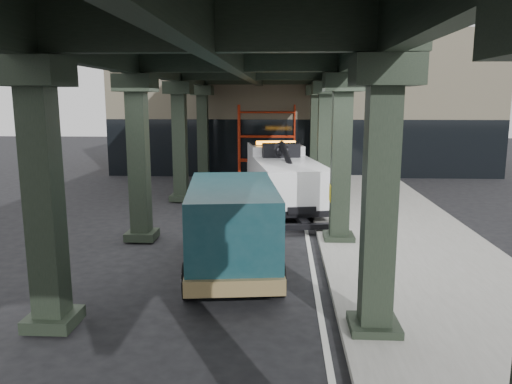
% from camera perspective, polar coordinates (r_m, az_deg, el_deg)
% --- Properties ---
extents(ground, '(90.00, 90.00, 0.00)m').
position_cam_1_polar(ground, '(13.35, -0.97, -8.16)').
color(ground, black).
rests_on(ground, ground).
extents(sidewalk, '(5.00, 40.00, 0.15)m').
position_cam_1_polar(sidewalk, '(15.62, 16.37, -5.52)').
color(sidewalk, gray).
rests_on(sidewalk, ground).
extents(lane_stripe, '(0.12, 38.00, 0.01)m').
position_cam_1_polar(lane_stripe, '(15.24, 6.00, -5.80)').
color(lane_stripe, silver).
rests_on(lane_stripe, ground).
extents(viaduct, '(7.40, 32.00, 6.40)m').
position_cam_1_polar(viaduct, '(14.72, -2.06, 15.14)').
color(viaduct, black).
rests_on(viaduct, ground).
extents(building, '(22.00, 10.00, 8.00)m').
position_cam_1_polar(building, '(32.63, 5.14, 10.00)').
color(building, '#C6B793').
rests_on(building, ground).
extents(scaffolding, '(3.08, 0.88, 4.00)m').
position_cam_1_polar(scaffolding, '(27.36, 1.23, 5.98)').
color(scaffolding, '#B5270E').
rests_on(scaffolding, ground).
extents(tow_truck, '(3.45, 8.24, 2.63)m').
position_cam_1_polar(tow_truck, '(20.32, 3.01, 2.04)').
color(tow_truck, black).
rests_on(tow_truck, ground).
extents(towed_van, '(2.79, 5.77, 2.25)m').
position_cam_1_polar(towed_van, '(12.49, -2.76, -3.69)').
color(towed_van, '#11353D').
rests_on(towed_van, ground).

